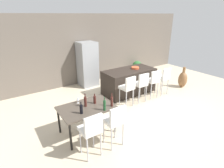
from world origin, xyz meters
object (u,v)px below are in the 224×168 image
dining_chair_near (91,129)px  refrigerator (88,64)px  bar_chair_middle (141,83)px  floor_vase (183,79)px  bar_chair_right (153,80)px  wine_bottle_left (112,101)px  potted_plant (137,66)px  bar_chair_far (164,77)px  wine_glass_middle (78,99)px  dining_chair_far (115,120)px  wine_bottle_far (85,101)px  wine_bottle_inner (105,105)px  wine_bottle_end (81,109)px  kitchen_island (129,81)px  dining_table (86,109)px  fruit_bowl (135,68)px  wine_bottle_corner (95,99)px  bar_chair_left (128,87)px

dining_chair_near → refrigerator: 4.22m
bar_chair_middle → floor_vase: (2.39, 0.03, -0.36)m
floor_vase → bar_chair_right: bearing=-179.2°
wine_bottle_left → potted_plant: 5.03m
bar_chair_far → wine_glass_middle: bar_chair_far is taller
dining_chair_far → wine_bottle_far: 0.92m
bar_chair_right → refrigerator: bearing=118.5°
wine_glass_middle → refrigerator: size_ratio=0.09×
bar_chair_middle → potted_plant: bearing=50.6°
bar_chair_far → refrigerator: 3.11m
wine_bottle_inner → refrigerator: size_ratio=0.19×
bar_chair_right → wine_bottle_left: wine_bottle_left is taller
wine_bottle_end → floor_vase: size_ratio=0.34×
bar_chair_right → wine_bottle_inner: size_ratio=3.07×
bar_chair_right → wine_bottle_inner: wine_bottle_inner is taller
kitchen_island → dining_table: bearing=-151.2°
dining_chair_far → floor_vase: size_ratio=1.21×
dining_chair_far → wine_bottle_far: (-0.29, 0.85, 0.18)m
fruit_bowl → dining_chair_far: bearing=-138.7°
dining_chair_near → floor_vase: bearing=15.1°
bar_chair_right → fruit_bowl: (-0.12, 0.85, 0.26)m
wine_bottle_far → floor_vase: 4.75m
dining_chair_near → wine_bottle_corner: bearing=56.8°
dining_table → wine_bottle_corner: (0.27, 0.05, 0.17)m
wine_glass_middle → floor_vase: bearing=2.9°
dining_chair_near → fruit_bowl: size_ratio=3.55×
wine_bottle_end → refrigerator: size_ratio=0.16×
floor_vase → wine_bottle_far: bearing=-173.9°
wine_bottle_left → potted_plant: bearing=40.9°
fruit_bowl → refrigerator: bearing=126.8°
bar_chair_right → dining_chair_near: (-3.19, -1.32, 0.00)m
fruit_bowl → wine_glass_middle: bearing=-159.6°
kitchen_island → potted_plant: size_ratio=3.00×
refrigerator → wine_bottle_end: bearing=-119.2°
wine_bottle_end → wine_bottle_inner: bearing=-18.4°
bar_chair_right → floor_vase: 1.84m
bar_chair_middle → dining_chair_near: same height
dining_chair_near → wine_bottle_left: wine_bottle_left is taller
wine_bottle_inner → wine_bottle_left: size_ratio=0.99×
wine_glass_middle → wine_bottle_left: bearing=-44.5°
dining_chair_far → potted_plant: 5.53m
wine_glass_middle → wine_bottle_corner: bearing=-35.0°
bar_chair_middle → refrigerator: size_ratio=0.57×
wine_bottle_inner → bar_chair_far: bearing=15.9°
dining_table → potted_plant: size_ratio=1.97×
wine_bottle_end → wine_bottle_left: 0.78m
bar_chair_far → wine_bottle_inner: (-3.15, -0.90, 0.17)m
fruit_bowl → bar_chair_left: bearing=-140.6°
wine_bottle_far → refrigerator: size_ratio=0.18×
dining_chair_far → wine_bottle_left: wine_bottle_left is taller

